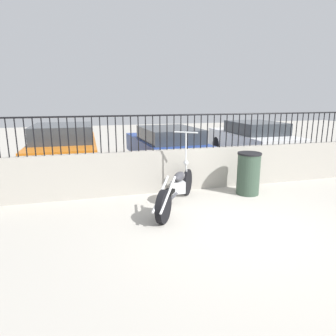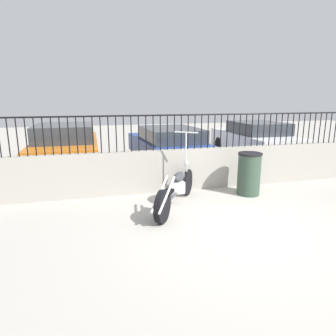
{
  "view_description": "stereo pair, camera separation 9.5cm",
  "coord_description": "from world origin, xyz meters",
  "px_view_note": "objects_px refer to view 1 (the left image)",
  "views": [
    {
      "loc": [
        -2.56,
        -4.27,
        2.18
      ],
      "look_at": [
        -0.88,
        1.75,
        0.7
      ],
      "focal_mm": 32.0,
      "sensor_mm": 36.0,
      "label": 1
    },
    {
      "loc": [
        -2.47,
        -4.29,
        2.18
      ],
      "look_at": [
        -0.88,
        1.75,
        0.7
      ],
      "focal_mm": 32.0,
      "sensor_mm": 36.0,
      "label": 2
    }
  ],
  "objects_px": {
    "motorcycle_dark_grey": "(175,190)",
    "car_white": "(252,140)",
    "car_orange": "(64,147)",
    "trash_bin": "(248,173)",
    "car_blue": "(168,146)"
  },
  "relations": [
    {
      "from": "motorcycle_dark_grey",
      "to": "car_white",
      "type": "xyz_separation_m",
      "value": [
        4.19,
        4.15,
        0.3
      ]
    },
    {
      "from": "motorcycle_dark_grey",
      "to": "car_white",
      "type": "relative_size",
      "value": 0.48
    },
    {
      "from": "motorcycle_dark_grey",
      "to": "car_blue",
      "type": "height_order",
      "value": "motorcycle_dark_grey"
    },
    {
      "from": "trash_bin",
      "to": "car_blue",
      "type": "height_order",
      "value": "car_blue"
    },
    {
      "from": "car_orange",
      "to": "trash_bin",
      "type": "bearing_deg",
      "value": -131.3
    },
    {
      "from": "motorcycle_dark_grey",
      "to": "car_orange",
      "type": "relative_size",
      "value": 0.47
    },
    {
      "from": "car_orange",
      "to": "car_white",
      "type": "height_order",
      "value": "car_orange"
    },
    {
      "from": "trash_bin",
      "to": "car_white",
      "type": "distance_m",
      "value": 4.36
    },
    {
      "from": "car_orange",
      "to": "car_white",
      "type": "bearing_deg",
      "value": -89.89
    },
    {
      "from": "motorcycle_dark_grey",
      "to": "trash_bin",
      "type": "relative_size",
      "value": 2.06
    },
    {
      "from": "trash_bin",
      "to": "car_orange",
      "type": "xyz_separation_m",
      "value": [
        -4.18,
        3.74,
        0.21
      ]
    },
    {
      "from": "motorcycle_dark_grey",
      "to": "car_orange",
      "type": "bearing_deg",
      "value": 62.65
    },
    {
      "from": "trash_bin",
      "to": "car_blue",
      "type": "bearing_deg",
      "value": 107.06
    },
    {
      "from": "trash_bin",
      "to": "car_orange",
      "type": "distance_m",
      "value": 5.61
    },
    {
      "from": "car_white",
      "to": "motorcycle_dark_grey",
      "type": "bearing_deg",
      "value": 135.77
    }
  ]
}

